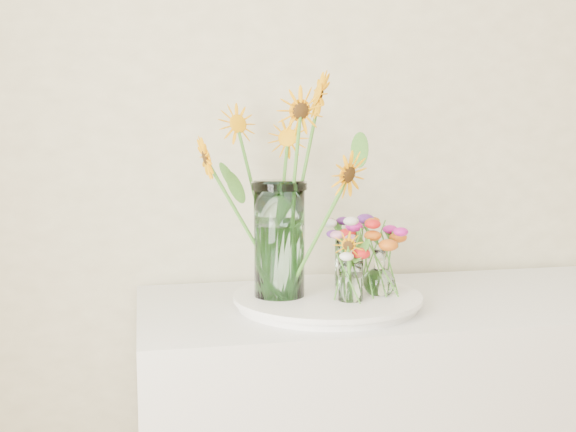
% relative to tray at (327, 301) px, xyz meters
% --- Properties ---
extents(tray, '(0.45, 0.45, 0.02)m').
position_rel_tray_xyz_m(tray, '(0.00, 0.00, 0.00)').
color(tray, white).
rests_on(tray, counter).
extents(mason_jar, '(0.16, 0.16, 0.29)m').
position_rel_tray_xyz_m(mason_jar, '(-0.12, 0.01, 0.16)').
color(mason_jar, '#A6D2C9').
rests_on(mason_jar, tray).
extents(sunflower_bouquet, '(0.89, 0.89, 0.56)m').
position_rel_tray_xyz_m(sunflower_bouquet, '(-0.12, 0.01, 0.29)').
color(sunflower_bouquet, '#FFA505').
rests_on(sunflower_bouquet, tray).
extents(small_vase_a, '(0.06, 0.06, 0.10)m').
position_rel_tray_xyz_m(small_vase_a, '(0.04, -0.07, 0.06)').
color(small_vase_a, white).
rests_on(small_vase_a, tray).
extents(wildflower_posy_a, '(0.17, 0.17, 0.19)m').
position_rel_tray_xyz_m(wildflower_posy_a, '(0.04, -0.07, 0.11)').
color(wildflower_posy_a, '#C85811').
rests_on(wildflower_posy_a, tray).
extents(small_vase_b, '(0.09, 0.09, 0.12)m').
position_rel_tray_xyz_m(small_vase_b, '(0.13, -0.02, 0.07)').
color(small_vase_b, white).
rests_on(small_vase_b, tray).
extents(wildflower_posy_b, '(0.22, 0.22, 0.21)m').
position_rel_tray_xyz_m(wildflower_posy_b, '(0.13, -0.02, 0.12)').
color(wildflower_posy_b, '#C85811').
rests_on(wildflower_posy_b, tray).
extents(small_vase_c, '(0.08, 0.08, 0.13)m').
position_rel_tray_xyz_m(small_vase_c, '(0.08, 0.09, 0.08)').
color(small_vase_c, white).
rests_on(small_vase_c, tray).
extents(wildflower_posy_c, '(0.19, 0.19, 0.22)m').
position_rel_tray_xyz_m(wildflower_posy_c, '(0.08, 0.09, 0.12)').
color(wildflower_posy_c, '#C85811').
rests_on(wildflower_posy_c, tray).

